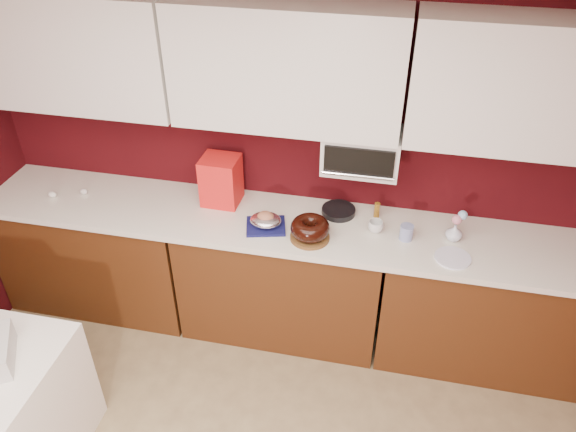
# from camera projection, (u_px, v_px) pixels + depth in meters

# --- Properties ---
(ceiling) EXTENTS (4.00, 4.50, 0.02)m
(ceiling) POSITION_uv_depth(u_px,v_px,m) (53.00, 122.00, 1.06)
(ceiling) COLOR white
(ceiling) RESTS_ON wall_back
(wall_back) EXTENTS (4.00, 0.02, 2.50)m
(wall_back) POSITION_uv_depth(u_px,v_px,m) (292.00, 149.00, 3.58)
(wall_back) COLOR #3C080C
(wall_back) RESTS_ON floor
(base_cabinet_left) EXTENTS (1.31, 0.58, 0.86)m
(base_cabinet_left) POSITION_uv_depth(u_px,v_px,m) (102.00, 252.00, 4.04)
(base_cabinet_left) COLOR #4E270F
(base_cabinet_left) RESTS_ON floor
(base_cabinet_center) EXTENTS (1.31, 0.58, 0.86)m
(base_cabinet_center) POSITION_uv_depth(u_px,v_px,m) (282.00, 278.00, 3.81)
(base_cabinet_center) COLOR #4E270F
(base_cabinet_center) RESTS_ON floor
(base_cabinet_right) EXTENTS (1.31, 0.58, 0.86)m
(base_cabinet_right) POSITION_uv_depth(u_px,v_px,m) (486.00, 307.00, 3.58)
(base_cabinet_right) COLOR #4E270F
(base_cabinet_right) RESTS_ON floor
(countertop) EXTENTS (4.00, 0.62, 0.04)m
(countertop) POSITION_uv_depth(u_px,v_px,m) (282.00, 224.00, 3.55)
(countertop) COLOR white
(countertop) RESTS_ON base_cabinet_center
(upper_cabinet_left) EXTENTS (1.31, 0.33, 0.70)m
(upper_cabinet_left) POSITION_uv_depth(u_px,v_px,m) (68.00, 50.00, 3.33)
(upper_cabinet_left) COLOR white
(upper_cabinet_left) RESTS_ON wall_back
(upper_cabinet_center) EXTENTS (1.31, 0.33, 0.70)m
(upper_cabinet_center) POSITION_uv_depth(u_px,v_px,m) (287.00, 67.00, 3.10)
(upper_cabinet_center) COLOR white
(upper_cabinet_center) RESTS_ON wall_back
(upper_cabinet_right) EXTENTS (1.31, 0.33, 0.70)m
(upper_cabinet_right) POSITION_uv_depth(u_px,v_px,m) (540.00, 87.00, 2.88)
(upper_cabinet_right) COLOR white
(upper_cabinet_right) RESTS_ON wall_back
(toaster_oven) EXTENTS (0.45, 0.30, 0.25)m
(toaster_oven) POSITION_uv_depth(u_px,v_px,m) (362.00, 150.00, 3.32)
(toaster_oven) COLOR white
(toaster_oven) RESTS_ON upper_cabinet_center
(toaster_oven_door) EXTENTS (0.40, 0.02, 0.18)m
(toaster_oven_door) POSITION_uv_depth(u_px,v_px,m) (359.00, 163.00, 3.19)
(toaster_oven_door) COLOR black
(toaster_oven_door) RESTS_ON toaster_oven
(toaster_oven_handle) EXTENTS (0.42, 0.02, 0.02)m
(toaster_oven_handle) POSITION_uv_depth(u_px,v_px,m) (358.00, 176.00, 3.22)
(toaster_oven_handle) COLOR silver
(toaster_oven_handle) RESTS_ON toaster_oven
(cake_base) EXTENTS (0.30, 0.30, 0.02)m
(cake_base) POSITION_uv_depth(u_px,v_px,m) (310.00, 237.00, 3.39)
(cake_base) COLOR brown
(cake_base) RESTS_ON countertop
(bundt_cake) EXTENTS (0.30, 0.30, 0.10)m
(bundt_cake) POSITION_uv_depth(u_px,v_px,m) (310.00, 228.00, 3.35)
(bundt_cake) COLOR black
(bundt_cake) RESTS_ON cake_base
(navy_towel) EXTENTS (0.28, 0.26, 0.02)m
(navy_towel) POSITION_uv_depth(u_px,v_px,m) (266.00, 226.00, 3.48)
(navy_towel) COLOR #14164E
(navy_towel) RESTS_ON countertop
(foil_ham_nest) EXTENTS (0.23, 0.21, 0.07)m
(foil_ham_nest) POSITION_uv_depth(u_px,v_px,m) (266.00, 220.00, 3.45)
(foil_ham_nest) COLOR white
(foil_ham_nest) RESTS_ON navy_towel
(roasted_ham) EXTENTS (0.12, 0.11, 0.07)m
(roasted_ham) POSITION_uv_depth(u_px,v_px,m) (266.00, 217.00, 3.44)
(roasted_ham) COLOR #BF7757
(roasted_ham) RESTS_ON foil_ham_nest
(pandoro_box) EXTENTS (0.24, 0.22, 0.32)m
(pandoro_box) POSITION_uv_depth(u_px,v_px,m) (221.00, 180.00, 3.63)
(pandoro_box) COLOR red
(pandoro_box) RESTS_ON countertop
(dark_pan) EXTENTS (0.24, 0.24, 0.04)m
(dark_pan) POSITION_uv_depth(u_px,v_px,m) (339.00, 211.00, 3.60)
(dark_pan) COLOR black
(dark_pan) RESTS_ON countertop
(coffee_mug) EXTENTS (0.12, 0.12, 0.09)m
(coffee_mug) POSITION_uv_depth(u_px,v_px,m) (376.00, 225.00, 3.42)
(coffee_mug) COLOR silver
(coffee_mug) RESTS_ON countertop
(blue_jar) EXTENTS (0.08, 0.08, 0.10)m
(blue_jar) POSITION_uv_depth(u_px,v_px,m) (406.00, 232.00, 3.36)
(blue_jar) COLOR navy
(blue_jar) RESTS_ON countertop
(flower_vase) EXTENTS (0.08, 0.08, 0.12)m
(flower_vase) POSITION_uv_depth(u_px,v_px,m) (454.00, 232.00, 3.35)
(flower_vase) COLOR silver
(flower_vase) RESTS_ON countertop
(flower_pink) EXTENTS (0.06, 0.06, 0.06)m
(flower_pink) POSITION_uv_depth(u_px,v_px,m) (457.00, 219.00, 3.30)
(flower_pink) COLOR pink
(flower_pink) RESTS_ON flower_vase
(flower_blue) EXTENTS (0.06, 0.06, 0.06)m
(flower_blue) POSITION_uv_depth(u_px,v_px,m) (463.00, 215.00, 3.30)
(flower_blue) COLOR #98CCF3
(flower_blue) RESTS_ON flower_vase
(china_plate) EXTENTS (0.27, 0.27, 0.01)m
(china_plate) POSITION_uv_depth(u_px,v_px,m) (453.00, 258.00, 3.23)
(china_plate) COLOR white
(china_plate) RESTS_ON countertop
(amber_bottle) EXTENTS (0.04, 0.04, 0.10)m
(amber_bottle) POSITION_uv_depth(u_px,v_px,m) (377.00, 210.00, 3.55)
(amber_bottle) COLOR #90611A
(amber_bottle) RESTS_ON countertop
(egg_left) EXTENTS (0.07, 0.06, 0.05)m
(egg_left) POSITION_uv_depth(u_px,v_px,m) (52.00, 194.00, 3.75)
(egg_left) COLOR silver
(egg_left) RESTS_ON countertop
(egg_right) EXTENTS (0.06, 0.06, 0.04)m
(egg_right) POSITION_uv_depth(u_px,v_px,m) (84.00, 191.00, 3.78)
(egg_right) COLOR silver
(egg_right) RESTS_ON countertop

